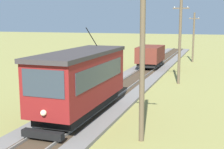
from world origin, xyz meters
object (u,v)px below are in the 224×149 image
Objects in this scene: utility_pole_near_tram at (142,61)px; utility_pole_far at (194,37)px; freight_car at (150,56)px; red_tram at (81,80)px; utility_pole_mid at (180,40)px.

utility_pole_near_tram reaches higher than utility_pole_far.
red_tram is at bearing -89.99° from freight_car.
utility_pole_near_tram is (4.04, -21.23, 2.19)m from freight_car.
utility_pole_mid is at bearing 70.87° from red_tram.
red_tram is 1.31× the size of utility_pole_far.
red_tram is at bearing 150.04° from utility_pole_near_tram.
red_tram is 1.17× the size of utility_pole_near_tram.
utility_pole_far is (0.00, 15.45, -0.44)m from utility_pole_mid.
red_tram is 18.92m from freight_car.
red_tram is 1.15× the size of utility_pole_mid.
utility_pole_mid is at bearing -90.00° from utility_pole_far.
freight_car is (-0.00, 18.91, -0.64)m from red_tram.
utility_pole_near_tram is at bearing -29.96° from red_tram.
utility_pole_far is (4.04, 27.09, 1.17)m from red_tram.
utility_pole_mid reaches higher than utility_pole_near_tram.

